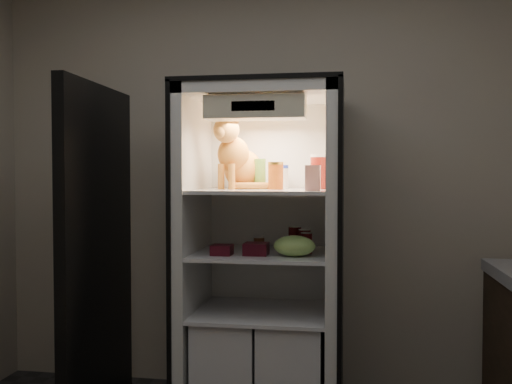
# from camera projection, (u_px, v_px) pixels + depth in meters

# --- Properties ---
(room_shell) EXTENTS (3.60, 3.60, 3.60)m
(room_shell) POSITION_uv_depth(u_px,v_px,m) (201.00, 101.00, 1.86)
(room_shell) COLOR white
(room_shell) RESTS_ON floor
(refrigerator) EXTENTS (0.90, 0.72, 1.88)m
(refrigerator) POSITION_uv_depth(u_px,v_px,m) (263.00, 276.00, 3.25)
(refrigerator) COLOR white
(refrigerator) RESTS_ON floor
(fridge_door) EXTENTS (0.09, 0.87, 1.85)m
(fridge_door) POSITION_uv_depth(u_px,v_px,m) (97.00, 260.00, 3.05)
(fridge_door) COLOR black
(fridge_door) RESTS_ON floor
(tabby_cat) EXTENTS (0.37, 0.44, 0.44)m
(tabby_cat) POSITION_uv_depth(u_px,v_px,m) (238.00, 160.00, 3.27)
(tabby_cat) COLOR orange
(tabby_cat) RESTS_ON refrigerator
(parmesan_shaker) EXTENTS (0.07, 0.07, 0.17)m
(parmesan_shaker) POSITION_uv_depth(u_px,v_px,m) (260.00, 174.00, 3.24)
(parmesan_shaker) COLOR #238131
(parmesan_shaker) RESTS_ON refrigerator
(mayo_tub) EXTENTS (0.10, 0.10, 0.14)m
(mayo_tub) POSITION_uv_depth(u_px,v_px,m) (280.00, 177.00, 3.35)
(mayo_tub) COLOR white
(mayo_tub) RESTS_ON refrigerator
(salsa_jar) EXTENTS (0.09, 0.09, 0.15)m
(salsa_jar) POSITION_uv_depth(u_px,v_px,m) (276.00, 176.00, 3.16)
(salsa_jar) COLOR maroon
(salsa_jar) RESTS_ON refrigerator
(pepper_jar) EXTENTS (0.12, 0.12, 0.20)m
(pepper_jar) POSITION_uv_depth(u_px,v_px,m) (320.00, 172.00, 3.25)
(pepper_jar) COLOR maroon
(pepper_jar) RESTS_ON refrigerator
(cream_carton) EXTENTS (0.08, 0.08, 0.13)m
(cream_carton) POSITION_uv_depth(u_px,v_px,m) (313.00, 178.00, 2.94)
(cream_carton) COLOR white
(cream_carton) RESTS_ON refrigerator
(soda_can_a) EXTENTS (0.07, 0.07, 0.14)m
(soda_can_a) POSITION_uv_depth(u_px,v_px,m) (295.00, 238.00, 3.26)
(soda_can_a) COLOR black
(soda_can_a) RESTS_ON refrigerator
(soda_can_b) EXTENTS (0.07, 0.07, 0.13)m
(soda_can_b) POSITION_uv_depth(u_px,v_px,m) (305.00, 241.00, 3.18)
(soda_can_b) COLOR black
(soda_can_b) RESTS_ON refrigerator
(soda_can_c) EXTENTS (0.06, 0.06, 0.12)m
(soda_can_c) POSITION_uv_depth(u_px,v_px,m) (306.00, 243.00, 3.12)
(soda_can_c) COLOR black
(soda_can_c) RESTS_ON refrigerator
(condiment_jar) EXTENTS (0.06, 0.06, 0.09)m
(condiment_jar) POSITION_uv_depth(u_px,v_px,m) (259.00, 243.00, 3.22)
(condiment_jar) COLOR #522A17
(condiment_jar) RESTS_ON refrigerator
(grape_bag) EXTENTS (0.22, 0.16, 0.11)m
(grape_bag) POSITION_uv_depth(u_px,v_px,m) (294.00, 246.00, 3.02)
(grape_bag) COLOR #83B353
(grape_bag) RESTS_ON refrigerator
(berry_box_left) EXTENTS (0.11, 0.11, 0.05)m
(berry_box_left) POSITION_uv_depth(u_px,v_px,m) (222.00, 250.00, 3.07)
(berry_box_left) COLOR #430B15
(berry_box_left) RESTS_ON refrigerator
(berry_box_right) EXTENTS (0.13, 0.13, 0.06)m
(berry_box_right) POSITION_uv_depth(u_px,v_px,m) (256.00, 249.00, 3.07)
(berry_box_right) COLOR #430B15
(berry_box_right) RESTS_ON refrigerator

